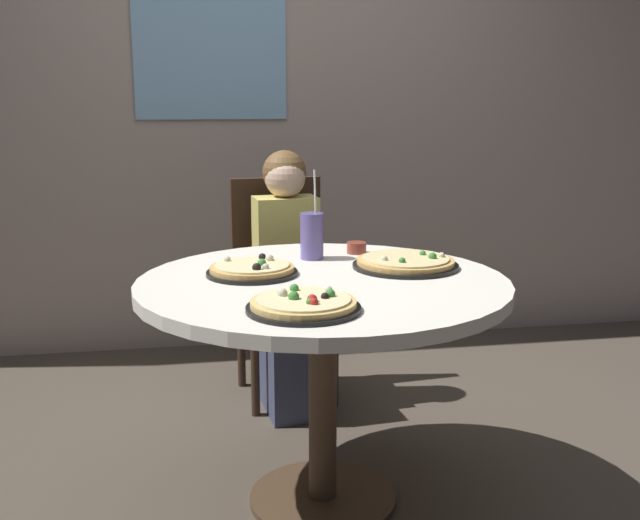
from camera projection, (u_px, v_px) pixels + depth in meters
name	position (u px, v px, depth m)	size (l,w,h in m)	color
ground_plane	(323.00, 500.00, 2.49)	(8.00, 8.00, 0.00)	#4C4238
wall_with_window	(262.00, 66.00, 3.84)	(5.20, 0.14, 2.90)	#A8998E
dining_table	(323.00, 312.00, 2.35)	(1.15, 1.15, 0.75)	silver
chair_wooden	(281.00, 275.00, 3.33)	(0.44, 0.44, 0.95)	#382619
diner_child	(290.00, 296.00, 3.16)	(0.28, 0.42, 1.08)	#3F4766
pizza_veggie	(406.00, 263.00, 2.48)	(0.35, 0.35, 0.05)	black
pizza_cheese	(304.00, 304.00, 1.99)	(0.31, 0.31, 0.05)	black
pizza_pepperoni	(252.00, 270.00, 2.38)	(0.29, 0.29, 0.05)	black
soda_cup	(312.00, 236.00, 2.60)	(0.08, 0.08, 0.31)	#6659A5
sauce_bowl	(357.00, 248.00, 2.71)	(0.07, 0.07, 0.04)	brown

